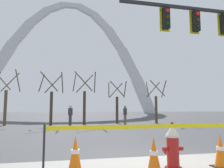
{
  "coord_description": "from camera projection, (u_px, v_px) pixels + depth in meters",
  "views": [
    {
      "loc": [
        -2.41,
        -5.62,
        1.27
      ],
      "look_at": [
        -0.01,
        5.0,
        2.5
      ],
      "focal_mm": 36.21,
      "sensor_mm": 36.0,
      "label": 1
    }
  ],
  "objects": [
    {
      "name": "tree_center_right",
      "position": [
        117.0,
        105.0,
        20.82
      ],
      "size": [
        1.78,
        1.79,
        3.85
      ],
      "color": "#473323",
      "rests_on": "ground"
    },
    {
      "name": "tree_center_left",
      "position": [
        84.0,
        101.0,
        19.48
      ],
      "size": [
        2.06,
        2.07,
        4.47
      ],
      "color": "#473323",
      "rests_on": "ground"
    },
    {
      "name": "caution_tape_barrier",
      "position": [
        182.0,
        137.0,
        4.68
      ],
      "size": [
        5.54,
        0.14,
        1.01
      ],
      "color": "#232326",
      "rests_on": "ground"
    },
    {
      "name": "pedestrian_standing_center",
      "position": [
        125.0,
        115.0,
        18.62
      ],
      "size": [
        0.23,
        0.36,
        1.59
      ],
      "color": "brown",
      "rests_on": "ground"
    },
    {
      "name": "traffic_cone_mid_sidewalk",
      "position": [
        154.0,
        156.0,
        4.46
      ],
      "size": [
        0.36,
        0.36,
        0.73
      ],
      "color": "black",
      "rests_on": "ground"
    },
    {
      "name": "tree_far_left",
      "position": [
        6.0,
        101.0,
        18.16
      ],
      "size": [
        2.04,
        2.05,
        4.44
      ],
      "color": "brown",
      "rests_on": "ground"
    },
    {
      "name": "traffic_cone_by_hydrant",
      "position": [
        220.0,
        151.0,
        4.98
      ],
      "size": [
        0.36,
        0.36,
        0.73
      ],
      "color": "black",
      "rests_on": "ground"
    },
    {
      "name": "traffic_cone_curb_edge",
      "position": [
        75.0,
        154.0,
        4.61
      ],
      "size": [
        0.36,
        0.36,
        0.73
      ],
      "color": "black",
      "rests_on": "ground"
    },
    {
      "name": "pedestrian_walking_right",
      "position": [
        70.0,
        116.0,
        16.95
      ],
      "size": [
        0.33,
        0.39,
        1.59
      ],
      "color": "#38383D",
      "rests_on": "ground"
    },
    {
      "name": "tree_right_mid",
      "position": [
        156.0,
        104.0,
        20.76
      ],
      "size": [
        1.81,
        1.82,
        3.92
      ],
      "color": "brown",
      "rests_on": "ground"
    },
    {
      "name": "ground_plane",
      "position": [
        155.0,
        159.0,
        5.83
      ],
      "size": [
        240.0,
        240.0,
        0.0
      ],
      "primitive_type": "plane",
      "color": "#474749"
    },
    {
      "name": "fire_hydrant",
      "position": [
        173.0,
        147.0,
        4.87
      ],
      "size": [
        0.46,
        0.48,
        0.99
      ],
      "color": "#5E0F0D",
      "rests_on": "ground"
    },
    {
      "name": "monument_arch",
      "position": [
        70.0,
        62.0,
        71.08
      ],
      "size": [
        56.5,
        3.02,
        36.21
      ],
      "color": "silver",
      "rests_on": "ground"
    },
    {
      "name": "tree_left_mid",
      "position": [
        51.0,
        102.0,
        18.75
      ],
      "size": [
        1.99,
        2.0,
        4.32
      ],
      "color": "#473323",
      "rests_on": "ground"
    }
  ]
}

